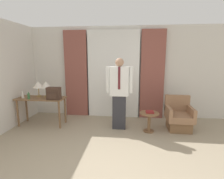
% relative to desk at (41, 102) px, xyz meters
% --- Properties ---
extents(wall_back, '(10.00, 0.06, 2.70)m').
position_rel_desk_xyz_m(wall_back, '(1.84, 1.00, 0.72)').
color(wall_back, silver).
rests_on(wall_back, ground_plane).
extents(curtain_sheer_center, '(1.52, 0.06, 2.58)m').
position_rel_desk_xyz_m(curtain_sheer_center, '(1.84, 0.87, 0.66)').
color(curtain_sheer_center, white).
rests_on(curtain_sheer_center, ground_plane).
extents(curtain_drape_left, '(0.68, 0.06, 2.58)m').
position_rel_desk_xyz_m(curtain_drape_left, '(0.70, 0.87, 0.66)').
color(curtain_drape_left, brown).
rests_on(curtain_drape_left, ground_plane).
extents(curtain_drape_right, '(0.68, 0.06, 2.58)m').
position_rel_desk_xyz_m(curtain_drape_right, '(2.98, 0.87, 0.66)').
color(curtain_drape_right, brown).
rests_on(curtain_drape_right, ground_plane).
extents(desk, '(1.25, 0.52, 0.75)m').
position_rel_desk_xyz_m(desk, '(0.00, 0.00, 0.00)').
color(desk, brown).
rests_on(desk, ground_plane).
extents(table_lamp_left, '(0.27, 0.27, 0.43)m').
position_rel_desk_xyz_m(table_lamp_left, '(-0.11, 0.11, 0.44)').
color(table_lamp_left, '#9E7F47').
rests_on(table_lamp_left, desk).
extents(table_lamp_right, '(0.27, 0.27, 0.43)m').
position_rel_desk_xyz_m(table_lamp_right, '(0.11, 0.11, 0.44)').
color(table_lamp_right, '#9E7F47').
rests_on(table_lamp_right, desk).
extents(bottle_near_edge, '(0.07, 0.07, 0.20)m').
position_rel_desk_xyz_m(bottle_near_edge, '(-0.44, -0.09, 0.20)').
color(bottle_near_edge, silver).
rests_on(bottle_near_edge, desk).
extents(bottle_by_lamp, '(0.06, 0.06, 0.18)m').
position_rel_desk_xyz_m(bottle_by_lamp, '(-0.24, -0.17, 0.19)').
color(bottle_by_lamp, '#336638').
rests_on(bottle_by_lamp, desk).
extents(backpack, '(0.34, 0.21, 0.31)m').
position_rel_desk_xyz_m(backpack, '(0.43, -0.15, 0.27)').
color(backpack, '#422D23').
rests_on(backpack, desk).
extents(person, '(0.66, 0.22, 1.79)m').
position_rel_desk_xyz_m(person, '(2.08, -0.04, 0.34)').
color(person, '#2D2D33').
rests_on(person, ground_plane).
extents(armchair, '(0.62, 0.64, 0.84)m').
position_rel_desk_xyz_m(armchair, '(3.59, 0.07, -0.32)').
color(armchair, brown).
rests_on(armchair, ground_plane).
extents(side_table, '(0.47, 0.47, 0.48)m').
position_rel_desk_xyz_m(side_table, '(2.83, -0.16, -0.30)').
color(side_table, brown).
rests_on(side_table, ground_plane).
extents(book, '(0.19, 0.21, 0.03)m').
position_rel_desk_xyz_m(book, '(2.84, -0.14, -0.14)').
color(book, maroon).
rests_on(book, side_table).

